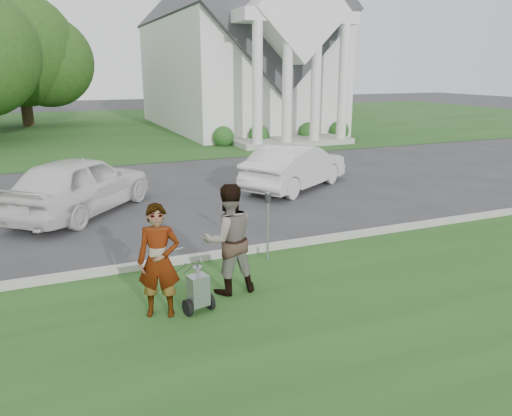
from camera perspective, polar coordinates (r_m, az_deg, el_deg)
ground at (r=10.06m, az=-3.67°, el=-6.83°), size 120.00×120.00×0.00m
grass_strip at (r=7.58m, az=4.13°, el=-14.78°), size 80.00×7.00×0.01m
church_lawn at (r=36.13m, az=-18.20°, el=8.73°), size 80.00×30.00×0.01m
curb at (r=10.52m, az=-4.68°, el=-5.39°), size 80.00×0.18×0.15m
church at (r=34.17m, az=-2.40°, el=19.10°), size 9.19×19.00×24.10m
tree_back at (r=38.81m, az=-25.35°, el=15.47°), size 9.61×7.60×8.89m
striping_cart at (r=8.21m, az=-6.64°, el=-9.42°), size 0.57×0.99×0.87m
person_left at (r=8.00m, az=-11.04°, el=-6.06°), size 0.78×0.65×1.84m
person_right at (r=8.67m, az=-3.19°, el=-3.65°), size 0.97×0.76×1.96m
parking_meter_near at (r=10.11m, az=1.36°, el=-1.19°), size 0.10×0.09×1.45m
car_b at (r=14.36m, az=-19.49°, el=2.55°), size 4.56×4.88×1.63m
car_d at (r=16.57m, az=4.53°, el=4.76°), size 4.61×3.72×1.47m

